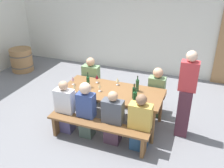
{
  "coord_description": "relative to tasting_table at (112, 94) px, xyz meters",
  "views": [
    {
      "loc": [
        1.58,
        -4.17,
        3.08
      ],
      "look_at": [
        0.0,
        0.0,
        0.9
      ],
      "focal_mm": 40.09,
      "sensor_mm": 36.0,
      "label": 1
    }
  ],
  "objects": [
    {
      "name": "seated_guest_near_0",
      "position": [
        -0.75,
        -0.6,
        -0.16
      ],
      "size": [
        0.37,
        0.24,
        1.1
      ],
      "rotation": [
        0.0,
        0.0,
        1.57
      ],
      "color": "#4E4771",
      "rests_on": "ground"
    },
    {
      "name": "wine_glass_0",
      "position": [
        -0.67,
        -0.33,
        0.2
      ],
      "size": [
        0.06,
        0.06,
        0.19
      ],
      "color": "silver",
      "rests_on": "tasting_table"
    },
    {
      "name": "back_wall",
      "position": [
        0.0,
        3.02,
        0.92
      ],
      "size": [
        14.0,
        0.2,
        3.2
      ],
      "primitive_type": "cube",
      "color": "silver",
      "rests_on": "ground"
    },
    {
      "name": "seated_guest_far_0",
      "position": [
        -0.75,
        0.6,
        -0.13
      ],
      "size": [
        0.39,
        0.24,
        1.15
      ],
      "rotation": [
        0.0,
        0.0,
        -1.57
      ],
      "color": "#394138",
      "rests_on": "ground"
    },
    {
      "name": "tasting_table",
      "position": [
        0.0,
        0.0,
        0.0
      ],
      "size": [
        2.05,
        0.9,
        0.75
      ],
      "color": "brown",
      "rests_on": "ground"
    },
    {
      "name": "wine_bottle_1",
      "position": [
        0.48,
        0.17,
        0.2
      ],
      "size": [
        0.07,
        0.07,
        0.33
      ],
      "color": "#234C2D",
      "rests_on": "tasting_table"
    },
    {
      "name": "wine_bottle_2",
      "position": [
        -0.52,
        -0.01,
        0.19
      ],
      "size": [
        0.07,
        0.07,
        0.32
      ],
      "color": "#194723",
      "rests_on": "tasting_table"
    },
    {
      "name": "wine_barrel",
      "position": [
        -3.63,
        1.65,
        -0.32
      ],
      "size": [
        0.69,
        0.69,
        0.71
      ],
      "color": "#9E7247",
      "rests_on": "ground"
    },
    {
      "name": "wine_glass_4",
      "position": [
        -0.22,
        -0.11,
        0.19
      ],
      "size": [
        0.06,
        0.06,
        0.17
      ],
      "color": "silver",
      "rests_on": "tasting_table"
    },
    {
      "name": "seated_guest_near_2",
      "position": [
        0.24,
        -0.6,
        -0.18
      ],
      "size": [
        0.38,
        0.24,
        1.07
      ],
      "rotation": [
        0.0,
        0.0,
        1.57
      ],
      "color": "#4E3343",
      "rests_on": "ground"
    },
    {
      "name": "seated_guest_near_1",
      "position": [
        -0.29,
        -0.6,
        -0.11
      ],
      "size": [
        0.33,
        0.24,
        1.15
      ],
      "rotation": [
        0.0,
        0.0,
        1.57
      ],
      "color": "#445348",
      "rests_on": "ground"
    },
    {
      "name": "wine_bottle_3",
      "position": [
        0.5,
        -0.14,
        0.19
      ],
      "size": [
        0.06,
        0.06,
        0.31
      ],
      "color": "#143319",
      "rests_on": "tasting_table"
    },
    {
      "name": "bench_near",
      "position": [
        0.0,
        -0.75,
        -0.32
      ],
      "size": [
        1.95,
        0.3,
        0.45
      ],
      "color": "brown",
      "rests_on": "ground"
    },
    {
      "name": "wine_glass_3",
      "position": [
        -0.43,
        0.24,
        0.21
      ],
      "size": [
        0.07,
        0.07,
        0.19
      ],
      "color": "silver",
      "rests_on": "tasting_table"
    },
    {
      "name": "wine_bottle_0",
      "position": [
        0.56,
        -0.29,
        0.19
      ],
      "size": [
        0.07,
        0.07,
        0.3
      ],
      "color": "#194723",
      "rests_on": "tasting_table"
    },
    {
      "name": "seated_guest_near_3",
      "position": [
        0.75,
        -0.6,
        -0.16
      ],
      "size": [
        0.4,
        0.24,
        1.11
      ],
      "rotation": [
        0.0,
        0.0,
        1.57
      ],
      "color": "navy",
      "rests_on": "ground"
    },
    {
      "name": "standing_host",
      "position": [
        1.43,
        0.11,
        0.17
      ],
      "size": [
        0.32,
        0.24,
        1.73
      ],
      "rotation": [
        0.0,
        0.0,
        3.14
      ],
      "color": "#532937",
      "rests_on": "ground"
    },
    {
      "name": "ground_plane",
      "position": [
        0.0,
        0.0,
        -0.68
      ],
      "size": [
        24.0,
        24.0,
        0.0
      ],
      "primitive_type": "plane",
      "color": "slate"
    },
    {
      "name": "bench_far",
      "position": [
        0.0,
        0.75,
        -0.32
      ],
      "size": [
        1.95,
        0.3,
        0.45
      ],
      "color": "brown",
      "rests_on": "ground"
    },
    {
      "name": "seated_guest_far_1",
      "position": [
        0.79,
        0.6,
        -0.13
      ],
      "size": [
        0.35,
        0.24,
        1.13
      ],
      "rotation": [
        0.0,
        0.0,
        -1.57
      ],
      "color": "#385739",
      "rests_on": "ground"
    },
    {
      "name": "wine_glass_2",
      "position": [
        0.01,
        0.29,
        0.19
      ],
      "size": [
        0.07,
        0.07,
        0.16
      ],
      "color": "silver",
      "rests_on": "tasting_table"
    },
    {
      "name": "wine_glass_1",
      "position": [
        -0.87,
        -0.03,
        0.21
      ],
      "size": [
        0.06,
        0.06,
        0.19
      ],
      "color": "silver",
      "rests_on": "tasting_table"
    }
  ]
}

